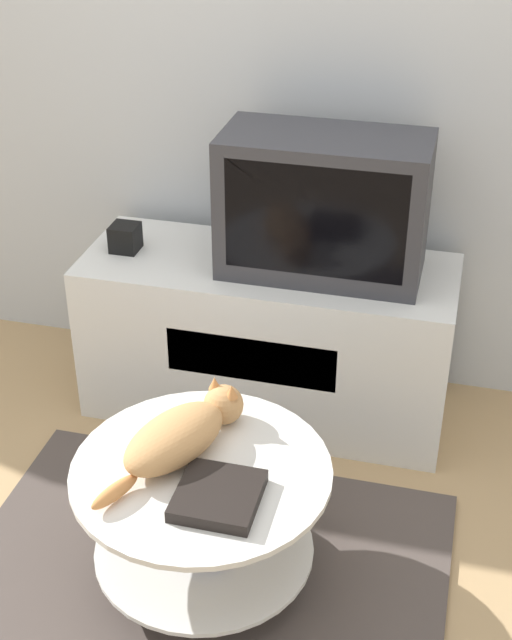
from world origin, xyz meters
TOP-DOWN VIEW (x-y plane):
  - ground_plane at (0.00, 0.00)m, footprint 12.00×12.00m
  - wall_back at (0.00, 1.27)m, footprint 8.00×0.05m
  - rug at (0.00, 0.00)m, footprint 1.41×1.14m
  - tv_stand at (-0.02, 0.94)m, footprint 1.30×0.49m
  - tv at (0.17, 0.94)m, footprint 0.67×0.33m
  - speaker at (-0.53, 0.92)m, footprint 0.10×0.10m
  - coffee_table at (0.01, 0.05)m, footprint 0.71×0.71m
  - dvd_box at (0.09, -0.06)m, footprint 0.21×0.22m
  - cat at (-0.06, 0.11)m, footprint 0.30×0.53m

SIDE VIEW (x-z plane):
  - ground_plane at x=0.00m, z-range 0.00..0.00m
  - rug at x=0.00m, z-range 0.00..0.02m
  - coffee_table at x=0.01m, z-range 0.07..0.47m
  - tv_stand at x=-0.02m, z-range 0.00..0.59m
  - dvd_box at x=0.09m, z-range 0.42..0.46m
  - cat at x=-0.06m, z-range 0.41..0.55m
  - speaker at x=-0.53m, z-range 0.59..0.69m
  - tv at x=0.17m, z-range 0.59..1.06m
  - wall_back at x=0.00m, z-range 0.00..2.60m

